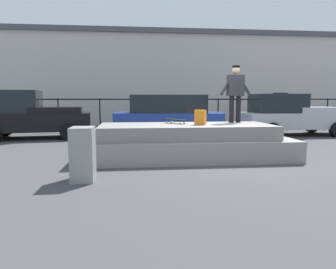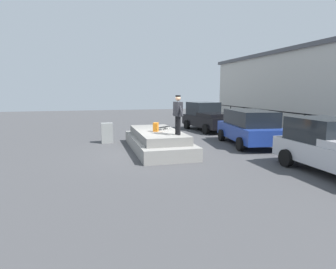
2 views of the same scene
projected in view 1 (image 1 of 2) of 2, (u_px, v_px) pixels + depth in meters
ground_plane at (219, 158)px, 8.56m from camera, size 60.00×60.00×0.00m
concrete_ledge at (186, 143)px, 8.60m from camera, size 5.69×2.32×0.92m
skateboarder at (235, 90)px, 9.13m from camera, size 0.99×0.30×1.65m
skateboard at (175, 120)px, 8.86m from camera, size 0.64×0.72×0.12m
backpack at (200, 117)px, 8.41m from camera, size 0.34×0.31×0.40m
car_black_pickup_near at (30, 115)px, 12.75m from camera, size 4.64×2.61×1.95m
car_blue_hatchback_mid at (169, 115)px, 13.30m from camera, size 4.67×2.67×1.78m
car_silver_pickup_far at (291, 115)px, 13.90m from camera, size 4.62×2.16×1.82m
utility_box at (83, 154)px, 6.17m from camera, size 0.44×0.60×1.07m
fence_row at (180, 108)px, 15.91m from camera, size 24.06×0.06×1.63m
warehouse_building at (167, 80)px, 22.21m from camera, size 35.73×6.47×5.85m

